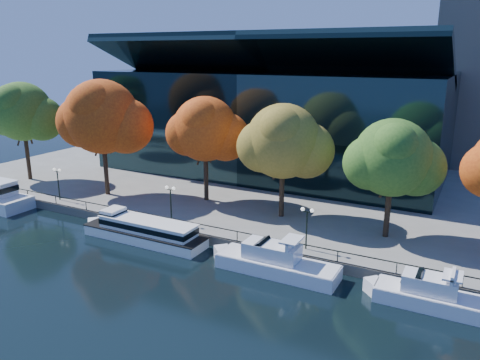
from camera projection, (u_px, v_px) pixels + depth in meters
The scene contains 15 objects.
ground at pixel (176, 252), 45.35m from camera, with size 160.00×160.00×0.00m, color black.
promenade at pixel (306, 168), 76.26m from camera, with size 90.00×67.08×1.00m.
railing at pixel (194, 223), 47.61m from camera, with size 88.20×0.08×0.99m.
convention_building at pixel (273, 121), 72.03m from camera, with size 50.00×24.57×21.43m.
tour_boat at pixel (142, 229), 47.98m from camera, with size 15.00×3.35×2.85m.
cruiser_near at pixel (272, 261), 41.01m from camera, with size 12.04×3.10×3.49m.
cruiser_far at pixel (429, 294), 35.46m from camera, with size 9.82×2.72×3.21m.
tree_0 at pixel (23, 113), 65.17m from camera, with size 10.28×8.43×13.88m.
tree_1 at pixel (103, 118), 57.93m from camera, with size 11.58×9.50×14.66m.
tree_2 at pixel (206, 130), 55.87m from camera, with size 9.76×8.01×12.80m.
tree_3 at pixel (284, 143), 50.15m from camera, with size 10.17×8.34×12.59m.
tree_4 at pixel (394, 160), 44.51m from camera, with size 9.38×7.69×11.79m.
lamp_0 at pixel (58, 177), 57.46m from camera, with size 1.26×0.36×4.03m.
lamp_1 at pixel (171, 196), 49.82m from camera, with size 1.26×0.36×4.03m.
lamp_2 at pixel (307, 219), 42.92m from camera, with size 1.26×0.36×4.03m.
Camera 1 is at (25.02, -34.17, 18.75)m, focal length 35.00 mm.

